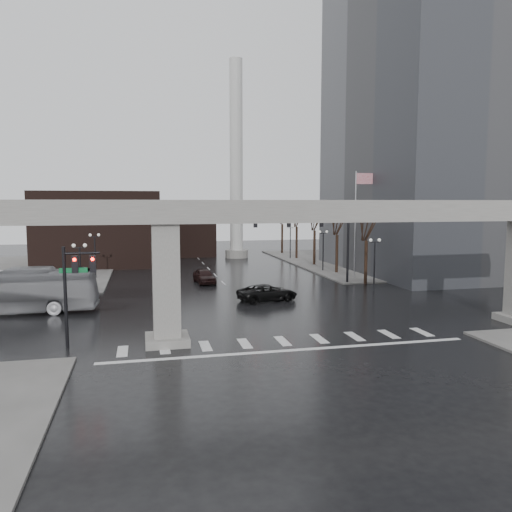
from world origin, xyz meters
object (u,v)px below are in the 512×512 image
object	(u,v)px
city_bus	(12,291)
far_car	(204,276)
pickup_truck	(268,293)
signal_mast_arm	(314,229)

from	to	relation	value
city_bus	far_car	distance (m)	19.79
pickup_truck	far_car	size ratio (longest dim) A/B	1.19
far_car	pickup_truck	bearing A→B (deg)	-76.39
signal_mast_arm	city_bus	xyz separation A→B (m)	(-27.20, -7.67, -4.08)
signal_mast_arm	city_bus	size ratio (longest dim) A/B	0.97
pickup_truck	far_car	world-z (taller)	far_car
city_bus	signal_mast_arm	bearing A→B (deg)	-71.06
pickup_truck	far_car	bearing A→B (deg)	9.77
pickup_truck	far_car	distance (m)	11.69
pickup_truck	far_car	xyz separation A→B (m)	(-4.18, 10.92, 0.02)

